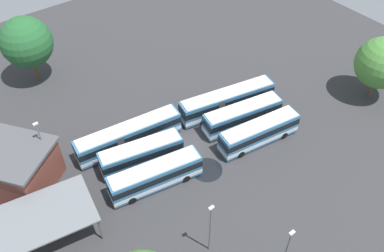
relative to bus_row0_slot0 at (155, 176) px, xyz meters
The scene contains 16 objects.
ground_plane 8.16m from the bus_row0_slot0, 19.28° to the left, with size 91.97×91.97×0.00m, color #333335.
bus_row0_slot0 is the anchor object (origin of this frame).
bus_row0_slot1 3.84m from the bus_row0_slot0, 82.93° to the left, with size 10.55×4.48×3.34m.
bus_row0_slot2 7.53m from the bus_row0_slot0, 83.51° to the left, with size 14.15×4.08×3.34m.
bus_row1_slot0 14.71m from the bus_row0_slot0, ahead, with size 11.32×3.97×3.34m.
bus_row1_slot1 15.06m from the bus_row0_slot0, ahead, with size 11.34×4.43×3.34m.
bus_row1_slot2 16.09m from the bus_row0_slot0, 18.36° to the left, with size 14.16×5.10×3.34m.
depot_building 16.95m from the bus_row0_slot0, 140.98° to the left, with size 12.10×12.71×5.62m.
maintenance_shelter 12.71m from the bus_row0_slot0, behind, with size 10.62×8.05×3.83m.
lamp_post_far_corner 10.55m from the bus_row0_slot0, 91.13° to the right, with size 0.56×0.28×7.55m.
lamp_post_by_building 13.32m from the bus_row0_slot0, 133.26° to the left, with size 0.56×0.28×8.14m.
tree_northwest 34.83m from the bus_row0_slot0, ahead, with size 7.25×7.25×9.53m.
tree_north_edge 28.74m from the bus_row0_slot0, 96.53° to the left, with size 7.49×7.49×10.39m.
puddle_centre_drain 6.74m from the bus_row0_slot0, 16.12° to the right, with size 3.89×3.89×0.01m, color black.
puddle_back_corner 15.95m from the bus_row0_slot0, 27.55° to the left, with size 3.73×3.73×0.01m, color black.
puddle_between_rows 3.03m from the bus_row0_slot0, 49.89° to the left, with size 2.19×2.19×0.01m, color black.
Camera 1 is at (-22.10, -28.95, 39.05)m, focal length 38.19 mm.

